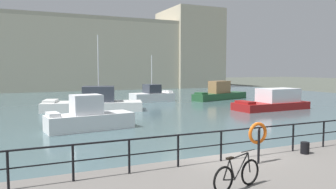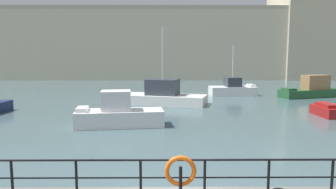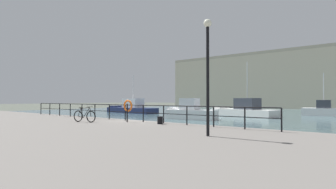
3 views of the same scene
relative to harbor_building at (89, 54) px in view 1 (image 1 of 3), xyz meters
The scene contains 12 objects.
ground_plane 55.69m from the harbor_building, 95.49° to the right, with size 240.00×240.00×0.00m, color #4C5147.
water_basin 26.28m from the harbor_building, 102.03° to the right, with size 80.00×60.00×0.01m, color #476066.
harbor_building is the anchor object (origin of this frame).
moored_cabin_cruiser 42.29m from the harbor_building, 76.12° to the right, with size 7.71×3.07×2.03m.
moored_white_yacht 32.31m from the harbor_building, 69.87° to the right, with size 8.72×4.26×2.40m.
moored_green_narrowboat 28.88m from the harbor_building, 85.49° to the right, with size 5.25×2.82×5.66m.
moored_small_launch 45.22m from the harbor_building, 100.88° to the right, with size 5.70×2.64×2.28m.
moored_red_daysailer 35.50m from the harbor_building, 100.20° to the right, with size 9.59×5.29×7.10m.
quay_railing 56.45m from the harbor_building, 97.09° to the right, with size 21.60×0.07×1.08m.
parked_bicycle 58.90m from the harbor_building, 97.06° to the right, with size 1.74×0.45×0.98m.
mooring_bollard 56.61m from the harbor_building, 92.73° to the right, with size 0.32×0.32×0.44m, color black.
life_ring_stand 56.94m from the harbor_building, 95.18° to the right, with size 0.75×0.16×1.40m.
Camera 1 is at (-7.04, -10.04, 3.92)m, focal length 34.64 mm.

